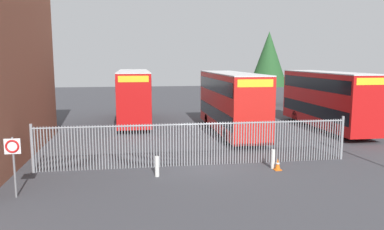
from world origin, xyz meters
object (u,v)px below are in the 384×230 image
object	(u,v)px
double_decker_bus_behind_fence_left	(134,94)
traffic_cone_by_gate	(278,164)
double_decker_bus_behind_fence_right	(327,98)
bollard_near_left	(157,166)
bollard_center_front	(273,159)
speed_limit_sign_post	(13,153)
double_decker_bus_near_gate	(231,101)

from	to	relation	value
double_decker_bus_behind_fence_left	traffic_cone_by_gate	xyz separation A→B (m)	(6.86, -15.11, -2.13)
double_decker_bus_behind_fence_right	traffic_cone_by_gate	size ratio (longest dim) A/B	18.32
double_decker_bus_behind_fence_left	bollard_near_left	xyz separation A→B (m)	(1.00, -15.22, -1.95)
double_decker_bus_behind_fence_left	bollard_near_left	world-z (taller)	double_decker_bus_behind_fence_left
traffic_cone_by_gate	bollard_near_left	bearing A→B (deg)	-178.95
bollard_center_front	speed_limit_sign_post	distance (m)	11.64
bollard_near_left	bollard_center_front	size ratio (longest dim) A/B	1.00
bollard_near_left	speed_limit_sign_post	distance (m)	6.05
double_decker_bus_behind_fence_right	bollard_center_front	size ratio (longest dim) A/B	11.38
double_decker_bus_behind_fence_left	speed_limit_sign_post	size ratio (longest dim) A/B	4.50
bollard_center_front	double_decker_bus_behind_fence_right	bearing A→B (deg)	50.27
bollard_center_front	speed_limit_sign_post	world-z (taller)	speed_limit_sign_post
double_decker_bus_near_gate	double_decker_bus_behind_fence_right	xyz separation A→B (m)	(7.77, 0.69, 0.00)
bollard_center_front	speed_limit_sign_post	size ratio (longest dim) A/B	0.40
double_decker_bus_behind_fence_left	bollard_center_front	bearing A→B (deg)	-65.53
bollard_near_left	bollard_center_front	xyz separation A→B (m)	(5.74, 0.42, 0.00)
traffic_cone_by_gate	double_decker_bus_near_gate	bearing A→B (deg)	89.81
double_decker_bus_behind_fence_left	double_decker_bus_near_gate	bearing A→B (deg)	-40.82
double_decker_bus_behind_fence_right	speed_limit_sign_post	world-z (taller)	double_decker_bus_behind_fence_right
double_decker_bus_behind_fence_right	bollard_center_front	distance (m)	12.56
bollard_center_front	speed_limit_sign_post	xyz separation A→B (m)	(-11.35, -2.26, 1.30)
double_decker_bus_near_gate	double_decker_bus_behind_fence_left	world-z (taller)	same
double_decker_bus_behind_fence_right	double_decker_bus_near_gate	bearing A→B (deg)	-174.89
double_decker_bus_behind_fence_right	bollard_near_left	xyz separation A→B (m)	(-13.67, -9.96, -1.95)
traffic_cone_by_gate	bollard_center_front	bearing A→B (deg)	112.29
double_decker_bus_near_gate	double_decker_bus_behind_fence_left	xyz separation A→B (m)	(-6.90, 5.96, 0.00)
double_decker_bus_near_gate	speed_limit_sign_post	bearing A→B (deg)	-136.01
double_decker_bus_behind_fence_right	bollard_near_left	bearing A→B (deg)	-143.92
bollard_near_left	speed_limit_sign_post	xyz separation A→B (m)	(-5.61, -1.84, 1.30)
double_decker_bus_behind_fence_right	bollard_center_front	bearing A→B (deg)	-129.73
bollard_near_left	bollard_center_front	bearing A→B (deg)	4.18
double_decker_bus_behind_fence_right	bollard_center_front	xyz separation A→B (m)	(-7.93, -9.54, -1.95)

